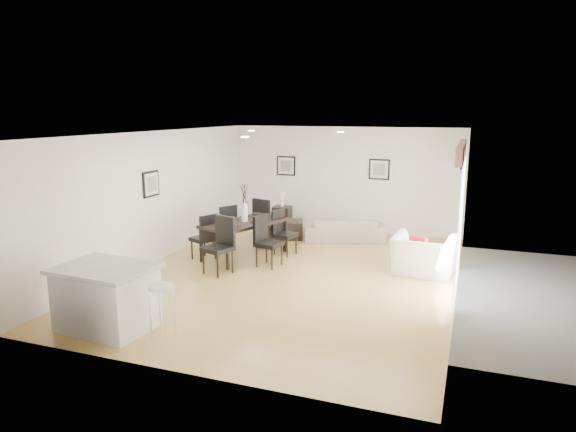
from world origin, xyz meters
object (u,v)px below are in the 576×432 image
(kitchen_island, at_px, (107,297))
(dining_chair_wnear, at_px, (206,235))
(dining_chair_wfar, at_px, (226,225))
(side_table, at_px, (282,217))
(sofa, at_px, (344,229))
(dining_chair_head, at_px, (221,242))
(dining_chair_efar, at_px, (282,230))
(dining_chair_foot, at_px, (264,219))
(armchair, at_px, (424,255))
(dining_table, at_px, (245,225))
(bar_stool, at_px, (161,293))
(coffee_table, at_px, (281,229))
(dining_chair_enear, at_px, (265,238))

(kitchen_island, bearing_deg, dining_chair_wnear, 99.67)
(dining_chair_wfar, distance_m, side_table, 2.45)
(sofa, distance_m, dining_chair_head, 3.67)
(dining_chair_efar, bearing_deg, dining_chair_head, 174.49)
(dining_chair_wnear, xyz_separation_m, dining_chair_foot, (0.65, 1.66, 0.06))
(sofa, xyz_separation_m, dining_chair_efar, (-1.00, -1.61, 0.27))
(kitchen_island, bearing_deg, dining_chair_wfar, 98.49)
(armchair, xyz_separation_m, dining_chair_efar, (-3.06, 0.40, 0.17))
(dining_chair_efar, bearing_deg, dining_chair_wfar, 108.31)
(dining_table, height_order, bar_stool, dining_table)
(armchair, relative_size, coffee_table, 1.06)
(sofa, xyz_separation_m, side_table, (-1.88, 0.72, 0.02))
(dining_chair_wfar, xyz_separation_m, coffee_table, (0.79, 1.41, -0.35))
(dining_chair_wfar, distance_m, dining_chair_head, 1.74)
(armchair, bearing_deg, coffee_table, -21.83)
(dining_chair_wfar, bearing_deg, dining_chair_enear, 83.59)
(dining_chair_foot, relative_size, kitchen_island, 0.78)
(dining_chair_efar, relative_size, dining_chair_head, 0.88)
(dining_table, distance_m, coffee_table, 1.91)
(dining_table, bearing_deg, dining_chair_foot, 112.29)
(dining_chair_wfar, bearing_deg, coffee_table, 177.65)
(armchair, bearing_deg, dining_chair_enear, 14.12)
(dining_chair_wfar, xyz_separation_m, dining_chair_foot, (0.65, 0.73, 0.04))
(sofa, height_order, dining_table, dining_table)
(sofa, distance_m, kitchen_island, 6.48)
(sofa, relative_size, dining_chair_efar, 1.97)
(dining_chair_wnear, bearing_deg, dining_table, 148.79)
(sofa, xyz_separation_m, dining_chair_enear, (-1.01, -2.56, 0.30))
(armchair, relative_size, side_table, 1.93)
(dining_chair_efar, bearing_deg, bar_stool, -165.05)
(dining_chair_head, bearing_deg, dining_table, 109.90)
(dining_chair_foot, bearing_deg, dining_chair_enear, 129.51)
(side_table, height_order, bar_stool, bar_stool)
(dining_chair_wfar, xyz_separation_m, dining_chair_head, (0.70, -1.59, 0.05))
(bar_stool, bearing_deg, coffee_table, 94.78)
(dining_chair_wnear, height_order, dining_chair_wfar, dining_chair_wfar)
(dining_chair_efar, bearing_deg, side_table, 36.31)
(dining_chair_enear, bearing_deg, dining_table, 66.42)
(bar_stool, bearing_deg, dining_chair_wfar, 106.00)
(dining_chair_efar, bearing_deg, dining_chair_wnear, 142.16)
(dining_chair_wnear, height_order, kitchen_island, dining_chair_wnear)
(armchair, bearing_deg, kitchen_island, 49.82)
(dining_chair_foot, bearing_deg, side_table, -67.35)
(dining_chair_enear, bearing_deg, bar_stool, -170.00)
(coffee_table, distance_m, kitchen_island, 5.92)
(dining_chair_wnear, xyz_separation_m, dining_chair_enear, (1.34, 0.05, 0.03))
(dining_chair_wfar, relative_size, dining_chair_foot, 0.93)
(dining_chair_wnear, xyz_separation_m, dining_chair_head, (0.70, -0.66, 0.07))
(sofa, relative_size, bar_stool, 2.51)
(dining_table, xyz_separation_m, kitchen_island, (-0.31, -4.06, -0.23))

